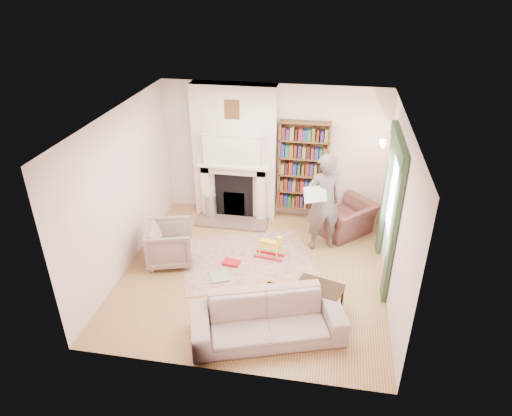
% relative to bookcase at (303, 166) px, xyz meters
% --- Properties ---
extents(floor, '(4.50, 4.50, 0.00)m').
position_rel_bookcase_xyz_m(floor, '(-0.65, -2.12, -1.18)').
color(floor, brown).
rests_on(floor, ground).
extents(ceiling, '(4.50, 4.50, 0.00)m').
position_rel_bookcase_xyz_m(ceiling, '(-0.65, -2.12, 1.62)').
color(ceiling, white).
rests_on(ceiling, wall_back).
extents(wall_back, '(4.50, 0.00, 4.50)m').
position_rel_bookcase_xyz_m(wall_back, '(-0.65, 0.13, 0.22)').
color(wall_back, white).
rests_on(wall_back, floor).
extents(wall_front, '(4.50, 0.00, 4.50)m').
position_rel_bookcase_xyz_m(wall_front, '(-0.65, -4.37, 0.22)').
color(wall_front, white).
rests_on(wall_front, floor).
extents(wall_left, '(0.00, 4.50, 4.50)m').
position_rel_bookcase_xyz_m(wall_left, '(-2.90, -2.12, 0.22)').
color(wall_left, white).
rests_on(wall_left, floor).
extents(wall_right, '(0.00, 4.50, 4.50)m').
position_rel_bookcase_xyz_m(wall_right, '(1.60, -2.12, 0.22)').
color(wall_right, white).
rests_on(wall_right, floor).
extents(fireplace, '(1.70, 0.58, 2.80)m').
position_rel_bookcase_xyz_m(fireplace, '(-1.40, -0.07, 0.21)').
color(fireplace, white).
rests_on(fireplace, floor).
extents(bookcase, '(1.00, 0.24, 1.85)m').
position_rel_bookcase_xyz_m(bookcase, '(0.00, 0.00, 0.00)').
color(bookcase, brown).
rests_on(bookcase, floor).
extents(window, '(0.02, 0.90, 1.30)m').
position_rel_bookcase_xyz_m(window, '(1.58, -1.72, 0.27)').
color(window, silver).
rests_on(window, wall_right).
extents(curtain_left, '(0.07, 0.32, 2.40)m').
position_rel_bookcase_xyz_m(curtain_left, '(1.55, -2.42, 0.02)').
color(curtain_left, '#324A30').
rests_on(curtain_left, floor).
extents(curtain_right, '(0.07, 0.32, 2.40)m').
position_rel_bookcase_xyz_m(curtain_right, '(1.55, -1.02, 0.02)').
color(curtain_right, '#324A30').
rests_on(curtain_right, floor).
extents(pelmet, '(0.09, 1.70, 0.24)m').
position_rel_bookcase_xyz_m(pelmet, '(1.54, -1.72, 1.20)').
color(pelmet, '#324A30').
rests_on(pelmet, wall_right).
extents(wall_sconce, '(0.20, 0.24, 0.24)m').
position_rel_bookcase_xyz_m(wall_sconce, '(1.38, -0.62, 0.72)').
color(wall_sconce, gold).
rests_on(wall_sconce, wall_right).
extents(rug, '(2.80, 2.49, 0.01)m').
position_rel_bookcase_xyz_m(rug, '(-0.84, -1.79, -1.17)').
color(rug, '#BAA98C').
rests_on(rug, floor).
extents(armchair_reading, '(1.35, 1.35, 0.66)m').
position_rel_bookcase_xyz_m(armchair_reading, '(0.91, -0.50, -0.84)').
color(armchair_reading, '#482627').
rests_on(armchair_reading, floor).
extents(armchair_left, '(1.01, 0.99, 0.74)m').
position_rel_bookcase_xyz_m(armchair_left, '(-2.19, -2.04, -0.80)').
color(armchair_left, '#A89B8B').
rests_on(armchair_left, floor).
extents(sofa, '(2.34, 1.49, 0.64)m').
position_rel_bookcase_xyz_m(sofa, '(-0.18, -3.62, -0.86)').
color(sofa, '#B8AF97').
rests_on(sofa, floor).
extents(man_reading, '(0.82, 0.70, 1.91)m').
position_rel_bookcase_xyz_m(man_reading, '(0.46, -1.10, -0.22)').
color(man_reading, '#584C46').
rests_on(man_reading, floor).
extents(newspaper, '(0.43, 0.27, 0.28)m').
position_rel_bookcase_xyz_m(newspaper, '(0.31, -1.30, 0.04)').
color(newspaper, silver).
rests_on(newspaper, man_reading).
extents(coffee_table, '(0.80, 0.63, 0.45)m').
position_rel_bookcase_xyz_m(coffee_table, '(0.52, -2.92, -0.95)').
color(coffee_table, black).
rests_on(coffee_table, floor).
extents(paraffin_heater, '(0.28, 0.28, 0.55)m').
position_rel_bookcase_xyz_m(paraffin_heater, '(-1.88, -0.38, -0.90)').
color(paraffin_heater, '#B3B7BC').
rests_on(paraffin_heater, floor).
extents(rocking_horse, '(0.57, 0.29, 0.48)m').
position_rel_bookcase_xyz_m(rocking_horse, '(-0.44, -1.63, -0.94)').
color(rocking_horse, yellow).
rests_on(rocking_horse, rug).
extents(board_game, '(0.42, 0.42, 0.03)m').
position_rel_bookcase_xyz_m(board_game, '(-1.20, -2.40, -1.15)').
color(board_game, '#D4C84A').
rests_on(board_game, rug).
extents(game_box_lid, '(0.32, 0.24, 0.05)m').
position_rel_bookcase_xyz_m(game_box_lid, '(-1.08, -1.97, -1.14)').
color(game_box_lid, maroon).
rests_on(game_box_lid, rug).
extents(comic_annuals, '(0.54, 0.41, 0.02)m').
position_rel_bookcase_xyz_m(comic_annuals, '(-0.34, -2.50, -1.16)').
color(comic_annuals, red).
rests_on(comic_annuals, rug).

